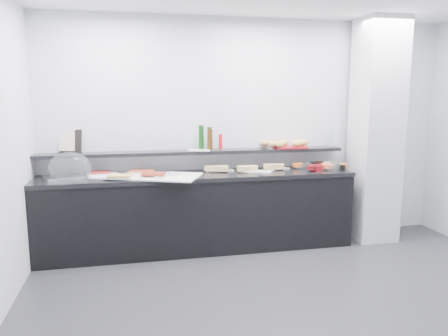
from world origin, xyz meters
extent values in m
plane|color=#2D2D30|center=(0.00, 0.00, 0.00)|extent=(5.00, 5.00, 0.00)
cube|color=silver|center=(0.00, 2.00, 1.35)|extent=(5.00, 0.02, 2.70)
cube|color=silver|center=(1.50, 1.65, 1.35)|extent=(0.50, 0.50, 2.70)
cube|color=black|center=(-0.70, 1.70, 0.42)|extent=(3.60, 0.60, 0.85)
cube|color=black|center=(-0.70, 1.70, 0.88)|extent=(3.62, 0.62, 0.05)
cube|color=black|center=(-0.70, 1.88, 1.13)|extent=(3.60, 0.25, 0.04)
cube|color=#AEB1B5|center=(-2.15, 1.68, 0.92)|extent=(0.48, 0.40, 0.04)
ellipsoid|color=silver|center=(-2.09, 1.69, 1.03)|extent=(0.52, 0.40, 0.34)
cube|color=silver|center=(-1.28, 1.66, 0.91)|extent=(1.27, 0.95, 0.01)
cube|color=white|center=(-1.77, 1.82, 0.92)|extent=(0.36, 0.27, 0.01)
cube|color=maroon|center=(-1.79, 1.81, 0.94)|extent=(0.19, 0.12, 0.02)
cube|color=white|center=(-1.35, 1.81, 0.92)|extent=(0.32, 0.27, 0.01)
cube|color=#C74828|center=(-1.33, 1.80, 0.94)|extent=(0.28, 0.24, 0.02)
cube|color=white|center=(-1.60, 1.56, 0.92)|extent=(0.32, 0.26, 0.01)
cube|color=tan|center=(-1.57, 1.53, 0.94)|extent=(0.26, 0.20, 0.02)
cube|color=silver|center=(-1.08, 1.62, 0.92)|extent=(0.37, 0.31, 0.01)
cube|color=maroon|center=(-1.21, 1.57, 0.94)|extent=(0.28, 0.22, 0.02)
cube|color=silver|center=(-0.42, 1.84, 0.91)|extent=(0.34, 0.16, 0.01)
cube|color=#DCAE73|center=(-0.47, 1.78, 0.94)|extent=(0.29, 0.21, 0.06)
cylinder|color=silver|center=(-0.49, 1.75, 0.92)|extent=(0.16, 0.01, 0.01)
cube|color=white|center=(-0.02, 1.67, 0.91)|extent=(0.39, 0.29, 0.01)
cube|color=tan|center=(-0.12, 1.68, 0.94)|extent=(0.24, 0.09, 0.06)
cylinder|color=#ADAFB4|center=(-0.11, 1.59, 0.92)|extent=(0.16, 0.04, 0.01)
cube|color=silver|center=(0.29, 1.80, 0.91)|extent=(0.32, 0.23, 0.01)
cube|color=tan|center=(0.22, 1.75, 0.94)|extent=(0.26, 0.13, 0.06)
cylinder|color=silver|center=(0.15, 1.69, 0.92)|extent=(0.14, 0.10, 0.01)
cylinder|color=white|center=(0.62, 1.77, 0.94)|extent=(0.23, 0.23, 0.07)
cylinder|color=orange|center=(0.55, 1.81, 0.95)|extent=(0.17, 0.17, 0.05)
cylinder|color=black|center=(0.78, 1.82, 0.94)|extent=(0.14, 0.14, 0.07)
cylinder|color=#51180B|center=(0.85, 1.83, 0.95)|extent=(0.15, 0.15, 0.05)
cylinder|color=white|center=(0.95, 1.76, 0.94)|extent=(0.20, 0.20, 0.07)
cylinder|color=white|center=(0.93, 1.82, 0.95)|extent=(0.17, 0.17, 0.05)
cylinder|color=maroon|center=(0.72, 1.61, 0.94)|extent=(0.14, 0.14, 0.07)
cylinder|color=#580C0F|center=(0.62, 1.56, 0.95)|extent=(0.13, 0.13, 0.05)
cylinder|color=white|center=(0.91, 1.57, 0.94)|extent=(0.19, 0.19, 0.07)
cylinder|color=#D75E34|center=(0.87, 1.64, 0.95)|extent=(0.15, 0.15, 0.05)
cylinder|color=black|center=(1.02, 1.58, 0.94)|extent=(0.13, 0.13, 0.07)
cylinder|color=orange|center=(1.06, 1.61, 0.95)|extent=(0.12, 0.12, 0.05)
cube|color=black|center=(-2.10, 1.99, 1.28)|extent=(0.24, 0.12, 0.26)
cube|color=beige|center=(-2.15, 1.98, 1.28)|extent=(0.18, 0.08, 0.22)
cube|color=white|center=(-0.66, 1.85, 1.16)|extent=(0.29, 0.23, 0.01)
cylinder|color=#103D13|center=(-0.53, 1.89, 1.29)|extent=(0.07, 0.07, 0.26)
cylinder|color=#3D220B|center=(-0.53, 1.83, 1.28)|extent=(0.07, 0.07, 0.24)
cylinder|color=#0F3710|center=(-0.63, 1.90, 1.30)|extent=(0.07, 0.07, 0.28)
cylinder|color=red|center=(-0.41, 1.82, 1.25)|extent=(0.05, 0.05, 0.18)
cylinder|color=white|center=(-0.51, 1.89, 1.20)|extent=(0.04, 0.04, 0.07)
cylinder|color=white|center=(-0.39, 1.91, 1.20)|extent=(0.04, 0.04, 0.07)
cube|color=maroon|center=(0.47, 1.88, 1.16)|extent=(0.40, 0.28, 0.02)
ellipsoid|color=tan|center=(0.17, 1.96, 1.21)|extent=(0.15, 0.11, 0.08)
ellipsoid|color=#C18049|center=(0.42, 1.94, 1.21)|extent=(0.13, 0.09, 0.08)
ellipsoid|color=tan|center=(0.66, 1.91, 1.21)|extent=(0.17, 0.13, 0.08)
ellipsoid|color=#D78852|center=(0.24, 1.82, 1.21)|extent=(0.13, 0.09, 0.08)
ellipsoid|color=tan|center=(0.31, 1.78, 1.21)|extent=(0.14, 0.12, 0.08)
ellipsoid|color=tan|center=(0.54, 1.80, 1.21)|extent=(0.16, 0.12, 0.08)
ellipsoid|color=#B39344|center=(0.27, 1.85, 1.21)|extent=(0.15, 0.12, 0.08)
ellipsoid|color=gold|center=(0.40, 1.91, 1.21)|extent=(0.16, 0.13, 0.08)
cylinder|color=white|center=(1.07, 1.84, 1.30)|extent=(0.14, 0.14, 0.30)
camera|label=1|loc=(-1.46, -3.18, 1.79)|focal=35.00mm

